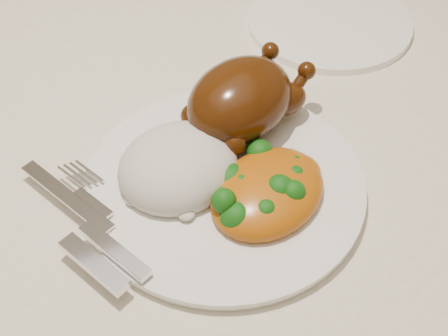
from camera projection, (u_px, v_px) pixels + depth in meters
name	position (u px, v px, depth m)	size (l,w,h in m)	color
dining_table	(85.00, 206.00, 0.75)	(1.60, 0.90, 0.76)	brown
tablecloth	(75.00, 164.00, 0.69)	(1.73, 1.03, 0.18)	#F0E8CE
dinner_plate	(224.00, 186.00, 0.63)	(0.28, 0.28, 0.01)	white
side_plate	(330.00, 22.00, 0.82)	(0.22, 0.22, 0.01)	white
roast_chicken	(242.00, 99.00, 0.65)	(0.17, 0.13, 0.08)	#422007
rice_mound	(178.00, 167.00, 0.62)	(0.15, 0.14, 0.06)	silver
mac_and_cheese	(267.00, 190.00, 0.60)	(0.16, 0.14, 0.05)	#BD5F0C
cutlery	(94.00, 236.00, 0.57)	(0.08, 0.19, 0.01)	silver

